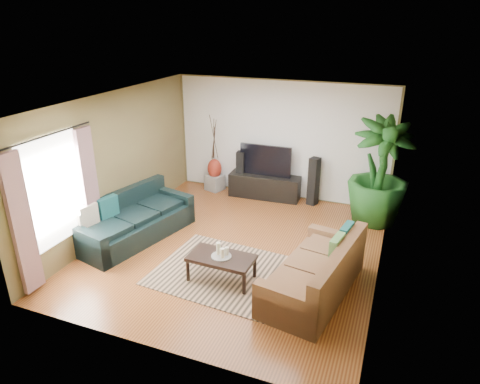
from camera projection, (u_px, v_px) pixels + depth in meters
The scene contains 28 objects.
floor at pixel (236, 248), 7.88m from camera, with size 5.50×5.50×0.00m, color brown.
ceiling at pixel (235, 101), 6.85m from camera, with size 5.50×5.50×0.00m, color white.
wall_back at pixel (281, 140), 9.73m from camera, with size 5.00×5.00×0.00m, color olive.
wall_front at pixel (149, 258), 5.00m from camera, with size 5.00×5.00×0.00m, color olive.
wall_left at pixel (115, 163), 8.20m from camera, with size 5.50×5.50×0.00m, color olive.
wall_right at pixel (388, 201), 6.53m from camera, with size 5.50×5.50×0.00m, color olive.
backwall_panel at pixel (280, 140), 9.72m from camera, with size 4.90×4.90×0.00m, color white.
window_pane at pixel (54, 190), 6.80m from camera, with size 1.80×1.80×0.00m, color white.
curtain_near at pixel (22, 225), 6.23m from camera, with size 0.08×0.35×2.20m, color gray.
curtain_far at pixel (90, 189), 7.52m from camera, with size 0.08×0.35×2.20m, color gray.
curtain_rod at pixel (47, 136), 6.44m from camera, with size 0.03×0.03×1.90m, color black.
sofa_left at pixel (134, 217), 8.13m from camera, with size 2.33×1.00×0.85m, color black.
sofa_right at pixel (314, 268), 6.50m from camera, with size 2.13×0.96×0.85m, color brown.
area_rug at pixel (235, 274), 7.08m from camera, with size 2.61×1.85×0.01m, color tan.
coffee_table at pixel (222, 268), 6.88m from camera, with size 1.04×0.57×0.43m, color black.
candle_tray at pixel (221, 256), 6.80m from camera, with size 0.32×0.32×0.01m, color gray.
candle_tall at pixel (218, 248), 6.80m from camera, with size 0.07×0.07×0.21m, color #E9E5C5.
candle_mid at pixel (223, 253), 6.72m from camera, with size 0.07×0.07×0.16m, color #F2EACC.
candle_short at pixel (227, 251), 6.80m from camera, with size 0.07×0.07×0.13m, color beige.
tv_stand at pixel (265, 186), 10.02m from camera, with size 1.65×0.49×0.55m, color black.
television at pixel (265, 160), 9.78m from camera, with size 1.21×0.07×0.71m, color black.
speaker_left at pixel (241, 173), 10.13m from camera, with size 0.19×0.21×1.05m, color black.
speaker_right at pixel (314, 181), 9.53m from camera, with size 0.20×0.22×1.10m, color black.
potted_plant at pixel (380, 172), 8.53m from camera, with size 1.22×1.22×2.17m, color #1B511B.
plant_pot at pixel (374, 214), 8.88m from camera, with size 0.40×0.40×0.31m, color black.
pedestal at pixel (215, 182), 10.48m from camera, with size 0.37×0.37×0.37m, color gray.
vase at pixel (215, 169), 10.35m from camera, with size 0.34×0.34×0.48m, color maroon.
side_table at pixel (150, 206), 9.05m from camera, with size 0.45×0.45×0.48m, color brown.
Camera 1 is at (2.56, -6.39, 3.97)m, focal length 32.00 mm.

